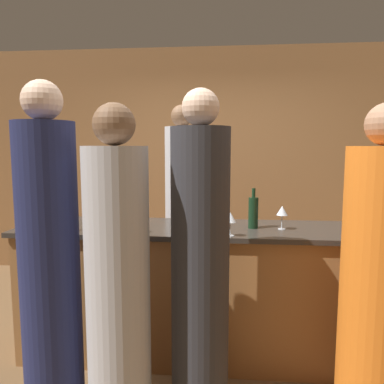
% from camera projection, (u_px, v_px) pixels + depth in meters
% --- Properties ---
extents(ground_plane, '(14.00, 14.00, 0.00)m').
position_uv_depth(ground_plane, '(203.00, 354.00, 2.90)').
color(ground_plane, brown).
extents(back_wall, '(8.00, 0.06, 2.80)m').
position_uv_depth(back_wall, '(214.00, 163.00, 4.67)').
color(back_wall, olive).
rests_on(back_wall, ground_plane).
extents(bar_counter, '(2.77, 0.66, 1.00)m').
position_uv_depth(bar_counter, '(204.00, 291.00, 2.84)').
color(bar_counter, '#996638').
rests_on(bar_counter, ground_plane).
extents(bartender, '(0.31, 0.31, 1.97)m').
position_uv_depth(bartender, '(182.00, 219.00, 3.48)').
color(bartender, '#B2B2B7').
rests_on(bartender, ground_plane).
extents(guest_0, '(0.39, 0.39, 1.82)m').
position_uv_depth(guest_0, '(377.00, 288.00, 2.02)').
color(guest_0, orange).
rests_on(guest_0, ground_plane).
extents(guest_1, '(0.33, 0.33, 1.91)m').
position_uv_depth(guest_1, '(200.00, 269.00, 2.15)').
color(guest_1, '#2D2D33').
rests_on(guest_1, ground_plane).
extents(guest_2, '(0.35, 0.35, 1.82)m').
position_uv_depth(guest_2, '(118.00, 284.00, 2.04)').
color(guest_2, '#B2B2B7').
rests_on(guest_2, ground_plane).
extents(guest_3, '(0.34, 0.34, 1.96)m').
position_uv_depth(guest_3, '(50.00, 265.00, 2.15)').
color(guest_3, '#1E234C').
rests_on(guest_3, ground_plane).
extents(wine_bottle_0, '(0.08, 0.08, 0.30)m').
position_uv_depth(wine_bottle_0, '(103.00, 210.00, 2.79)').
color(wine_bottle_0, black).
rests_on(wine_bottle_0, bar_counter).
extents(wine_bottle_1, '(0.07, 0.07, 0.30)m').
position_uv_depth(wine_bottle_1, '(253.00, 212.00, 2.74)').
color(wine_bottle_1, black).
rests_on(wine_bottle_1, bar_counter).
extents(ice_bucket, '(0.17, 0.17, 0.18)m').
position_uv_depth(ice_bucket, '(118.00, 210.00, 3.03)').
color(ice_bucket, silver).
rests_on(ice_bucket, bar_counter).
extents(wine_glass_0, '(0.06, 0.06, 0.16)m').
position_uv_depth(wine_glass_0, '(66.00, 215.00, 2.64)').
color(wine_glass_0, silver).
rests_on(wine_glass_0, bar_counter).
extents(wine_glass_1, '(0.07, 0.07, 0.14)m').
position_uv_depth(wine_glass_1, '(38.00, 211.00, 2.84)').
color(wine_glass_1, silver).
rests_on(wine_glass_1, bar_counter).
extents(wine_glass_2, '(0.08, 0.08, 0.16)m').
position_uv_depth(wine_glass_2, '(135.00, 216.00, 2.58)').
color(wine_glass_2, silver).
rests_on(wine_glass_2, bar_counter).
extents(wine_glass_3, '(0.08, 0.08, 0.17)m').
position_uv_depth(wine_glass_3, '(282.00, 211.00, 2.69)').
color(wine_glass_3, silver).
rests_on(wine_glass_3, bar_counter).
extents(wine_glass_4, '(0.08, 0.08, 0.17)m').
position_uv_depth(wine_glass_4, '(133.00, 209.00, 2.81)').
color(wine_glass_4, silver).
rests_on(wine_glass_4, bar_counter).
extents(wine_glass_6, '(0.08, 0.08, 0.16)m').
position_uv_depth(wine_glass_6, '(230.00, 218.00, 2.49)').
color(wine_glass_6, silver).
rests_on(wine_glass_6, bar_counter).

